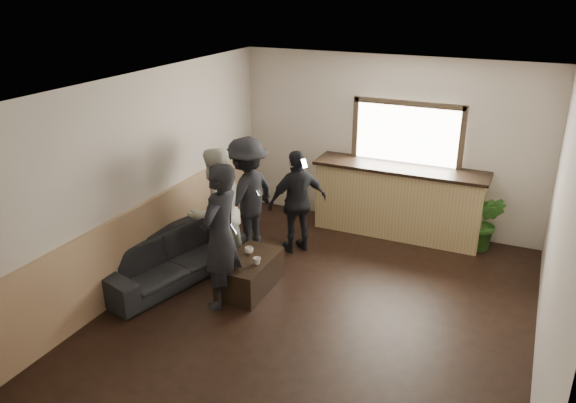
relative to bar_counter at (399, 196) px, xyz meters
The scene contains 12 objects.
ground 2.79m from the bar_counter, 96.35° to the right, with size 5.00×6.00×0.01m, color black.
room_shell 3.00m from the bar_counter, 111.04° to the right, with size 5.01×6.01×2.80m.
bar_counter is the anchor object (origin of this frame).
sofa 3.70m from the bar_counter, 131.67° to the right, with size 2.12×0.83×0.62m, color black.
coffee_table 2.90m from the bar_counter, 117.86° to the right, with size 0.55×1.00×0.44m, color black.
cup_a 2.80m from the bar_counter, 120.45° to the right, with size 0.12×0.12×0.09m, color silver.
cup_b 2.89m from the bar_counter, 114.15° to the right, with size 0.10×0.10×0.09m, color silver.
potted_plant 1.37m from the bar_counter, ahead, with size 0.50×0.40×0.91m, color #2D6623.
person_a 3.35m from the bar_counter, 116.44° to the right, with size 0.49×0.69×1.87m.
person_b 3.03m from the bar_counter, 131.46° to the right, with size 0.94×1.06×1.80m.
person_c 2.46m from the bar_counter, 141.30° to the right, with size 0.84×1.24×1.77m.
person_d 1.73m from the bar_counter, 135.28° to the right, with size 0.91×0.94×1.58m.
Camera 1 is at (2.15, -5.61, 3.89)m, focal length 35.00 mm.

